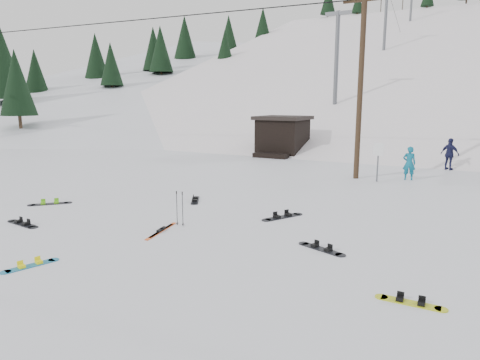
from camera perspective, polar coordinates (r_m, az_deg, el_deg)
The scene contains 21 objects.
ground at distance 10.78m, azimuth -15.00°, elevation -10.53°, with size 200.00×200.00×0.00m, color silver.
ski_slope at distance 64.54m, azimuth 21.80°, elevation -4.43°, with size 60.00×75.00×45.00m, color white.
ridge_left at distance 71.56m, azimuth -8.84°, elevation -1.55°, with size 34.00×85.00×38.00m, color silver.
treeline_left at distance 62.68m, azimuth -12.17°, elevation 6.80°, with size 20.00×64.00×10.00m, color black, non-canonical shape.
treeline_crest at distance 93.51m, azimuth 24.79°, elevation 7.23°, with size 50.00×6.00×10.00m, color black, non-canonical shape.
utility_pole at distance 21.79m, azimuth 15.78°, elevation 12.43°, with size 2.00×0.26×9.00m.
trail_sign at distance 21.28m, azimuth 17.94°, elevation 3.17°, with size 0.50×0.09×1.85m.
lift_hut at distance 30.70m, azimuth 5.68°, elevation 5.91°, with size 3.40×4.10×2.75m.
lift_tower_near at distance 39.00m, azimuth 12.78°, elevation 16.23°, with size 2.20×0.36×8.00m.
lift_tower_mid at distance 59.18m, azimuth 18.88°, elevation 20.25°, with size 2.20×0.36×8.00m.
hero_snowboard at distance 11.29m, azimuth -26.17°, elevation -10.17°, with size 0.54×1.28×0.09m.
hero_skis at distance 12.96m, azimuth -10.45°, elevation -6.62°, with size 0.46×1.76×0.09m.
ski_poles at distance 13.33m, azimuth -8.04°, elevation -3.72°, with size 0.30×0.08×1.08m.
board_scatter_a at distance 15.05m, azimuth -27.01°, elevation -5.20°, with size 1.52×0.42×0.11m.
board_scatter_b at distance 16.64m, azimuth -6.00°, elevation -2.67°, with size 0.88×1.26×0.10m.
board_scatter_c at distance 17.50m, azimuth -24.01°, elevation -2.87°, with size 1.15×1.22×0.11m.
board_scatter_d at distance 11.44m, azimuth 10.80°, elevation -8.97°, with size 1.39×0.66×0.10m.
board_scatter_e at distance 9.07m, azimuth 21.77°, elevation -14.91°, with size 1.32×0.25×0.09m.
board_scatter_f at distance 14.27m, azimuth 5.69°, elevation -4.88°, with size 0.92×1.50×0.12m.
skier_teal at distance 22.32m, azimuth 21.63°, elevation 2.09°, with size 0.60×0.39×1.64m, color #0C607C.
skier_navy at distance 26.46m, azimuth 26.19°, elevation 3.11°, with size 1.04×0.43×1.78m, color #1A1B41.
Camera 1 is at (7.10, -7.17, 3.81)m, focal length 32.00 mm.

